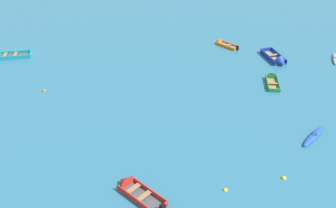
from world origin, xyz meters
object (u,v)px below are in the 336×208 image
Objects in this scene: rowboat_orange_far_right at (221,43)px; rowboat_turquoise_outer_right at (1,56)px; mooring_buoy_outer_edge at (282,178)px; rowboat_red_back_row_left at (132,189)px; rowboat_green_back_row_right at (270,79)px; kayak_grey_cluster_inner at (333,58)px; kayak_blue_far_left at (312,135)px; rowboat_deep_blue_midfield_right at (276,60)px; mooring_buoy_far_field at (42,91)px; mooring_buoy_central at (224,190)px.

rowboat_orange_far_right is 24.97m from rowboat_turquoise_outer_right.
rowboat_turquoise_outer_right reaches higher than mooring_buoy_outer_edge.
rowboat_red_back_row_left is 1.10× the size of rowboat_green_back_row_right.
kayak_grey_cluster_inner is 8.67× the size of mooring_buoy_outer_edge.
kayak_blue_far_left is 0.66× the size of rowboat_turquoise_outer_right.
kayak_blue_far_left is at bearing -82.27° from rowboat_green_back_row_right.
rowboat_deep_blue_midfield_right is 1.26× the size of rowboat_green_back_row_right.
mooring_buoy_far_field is at bearing 125.93° from rowboat_red_back_row_left.
rowboat_deep_blue_midfield_right is 4.40m from rowboat_green_back_row_right.
rowboat_turquoise_outer_right is at bearing 131.86° from mooring_buoy_far_field.
rowboat_red_back_row_left is 11.17× the size of mooring_buoy_far_field.
rowboat_green_back_row_right reaches higher than kayak_grey_cluster_inner.
kayak_grey_cluster_inner is 36.57m from rowboat_turquoise_outer_right.
kayak_blue_far_left is 9.65m from mooring_buoy_central.
rowboat_orange_far_right is 22.69m from mooring_buoy_outer_edge.
mooring_buoy_far_field is at bearing 162.73° from kayak_blue_far_left.
kayak_grey_cluster_inner reaches higher than mooring_buoy_central.
rowboat_turquoise_outer_right is at bearing 179.19° from kayak_grey_cluster_inner.
rowboat_red_back_row_left is 0.87× the size of rowboat_deep_blue_midfield_right.
rowboat_green_back_row_right reaches higher than kayak_blue_far_left.
rowboat_deep_blue_midfield_right reaches higher than rowboat_red_back_row_left.
kayak_grey_cluster_inner is 6.48m from rowboat_deep_blue_midfield_right.
mooring_buoy_outer_edge is 1.10× the size of mooring_buoy_central.
rowboat_red_back_row_left is at bearing -130.03° from rowboat_green_back_row_right.
rowboat_deep_blue_midfield_right is 24.42m from mooring_buoy_far_field.
rowboat_turquoise_outer_right is 29.03m from rowboat_green_back_row_right.
kayak_blue_far_left is 0.88× the size of rowboat_green_back_row_right.
mooring_buoy_far_field is at bearing -48.14° from rowboat_turquoise_outer_right.
rowboat_red_back_row_left is (-20.63, -19.76, 0.06)m from kayak_grey_cluster_inner.
rowboat_green_back_row_right reaches higher than rowboat_orange_far_right.
rowboat_red_back_row_left is at bearing -51.85° from rowboat_turquoise_outer_right.
rowboat_orange_far_right is 21.18m from mooring_buoy_far_field.
rowboat_orange_far_right is at bearing 30.47° from mooring_buoy_far_field.
rowboat_orange_far_right is 0.77× the size of rowboat_red_back_row_left.
kayak_grey_cluster_inner reaches higher than mooring_buoy_far_field.
rowboat_turquoise_outer_right is 1.06× the size of rowboat_deep_blue_midfield_right.
kayak_blue_far_left reaches higher than mooring_buoy_far_field.
kayak_blue_far_left is at bearing -91.37° from rowboat_deep_blue_midfield_right.
mooring_buoy_central is (-6.48, -14.98, -0.17)m from rowboat_green_back_row_right.
mooring_buoy_far_field is at bearing -165.62° from rowboat_deep_blue_midfield_right.
rowboat_red_back_row_left reaches higher than kayak_blue_far_left.
rowboat_red_back_row_left is 6.14m from mooring_buoy_central.
mooring_buoy_far_field is at bearing -167.45° from kayak_grey_cluster_inner.
mooring_buoy_central is at bearing -112.84° from rowboat_deep_blue_midfield_right.
rowboat_turquoise_outer_right is 1.22× the size of rowboat_red_back_row_left.
mooring_buoy_outer_edge is at bearing -127.33° from kayak_blue_far_left.
rowboat_deep_blue_midfield_right is at bearing 67.16° from mooring_buoy_central.
rowboat_orange_far_right is at bearing 105.75° from kayak_blue_far_left.
rowboat_deep_blue_midfield_right is (14.18, 19.13, 0.02)m from rowboat_red_back_row_left.
rowboat_turquoise_outer_right is at bearing 177.81° from rowboat_deep_blue_midfield_right.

